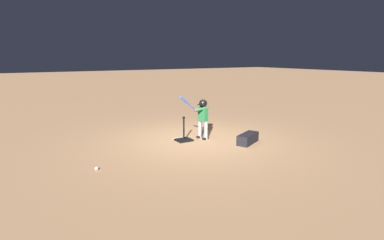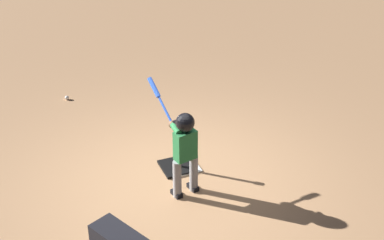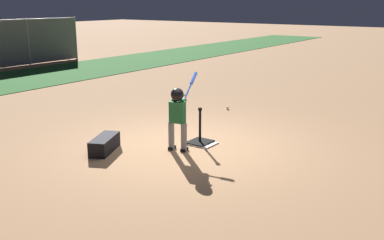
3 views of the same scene
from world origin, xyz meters
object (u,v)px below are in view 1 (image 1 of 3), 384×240
Objects in this scene: batting_tee at (184,138)px; batter_child at (202,114)px; equipment_bag at (248,138)px; baseball at (96,168)px.

batting_tee is 0.89m from batter_child.
batter_child is 1.63× the size of equipment_bag.
baseball is (2.78, 1.04, -0.05)m from batting_tee.
batter_child is 18.50× the size of baseball.
batting_tee is at bearing -9.89° from batter_child.
batter_child is at bearing -164.32° from baseball.
baseball is 4.22m from equipment_bag.
batting_tee reaches higher than baseball.
batter_child is at bearing -76.33° from equipment_bag.
batting_tee is 2.97m from baseball.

